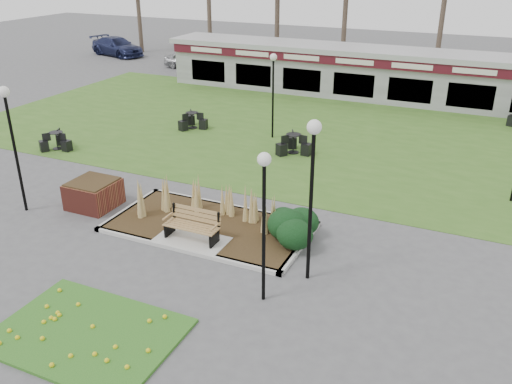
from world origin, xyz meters
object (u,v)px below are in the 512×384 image
at_px(brick_planter, 94,194).
at_px(lamp_post_mid_right, 273,77).
at_px(food_pavilion, 360,72).
at_px(park_bench, 193,224).
at_px(car_black, 252,60).
at_px(bistro_set_b, 192,123).
at_px(lamp_post_near_right, 312,167).
at_px(lamp_post_near_left, 264,196).
at_px(bistro_set_c, 293,147).
at_px(car_blue, 117,46).
at_px(bistro_set_a, 57,143).
at_px(lamp_post_mid_left, 10,122).
at_px(car_silver, 188,60).

bearing_deg(brick_planter, lamp_post_mid_right, 74.05).
bearing_deg(lamp_post_mid_right, food_pavilion, 79.89).
height_order(park_bench, car_black, car_black).
height_order(food_pavilion, bistro_set_b, food_pavilion).
bearing_deg(lamp_post_near_right, lamp_post_near_left, -116.62).
bearing_deg(food_pavilion, lamp_post_mid_right, -100.11).
bearing_deg(bistro_set_c, brick_planter, -118.97).
height_order(lamp_post_mid_right, car_black, lamp_post_mid_right).
relative_size(park_bench, car_blue, 0.33).
distance_m(lamp_post_near_left, lamp_post_near_right, 1.60).
height_order(park_bench, bistro_set_a, park_bench).
distance_m(park_bench, lamp_post_mid_right, 10.60).
bearing_deg(lamp_post_mid_left, lamp_post_near_right, 0.13).
height_order(lamp_post_near_left, car_blue, lamp_post_near_left).
distance_m(lamp_post_near_right, lamp_post_mid_right, 12.03).
relative_size(park_bench, bistro_set_a, 1.16).
bearing_deg(bistro_set_b, bistro_set_c, -12.55).
xyz_separation_m(lamp_post_near_right, car_blue, (-25.84, 25.36, -2.49)).
xyz_separation_m(bistro_set_a, car_blue, (-12.20, 20.15, 0.47)).
distance_m(bistro_set_a, bistro_set_c, 10.50).
relative_size(bistro_set_c, car_blue, 0.31).
relative_size(bistro_set_a, bistro_set_c, 0.92).
relative_size(lamp_post_near_left, car_black, 1.01).
height_order(lamp_post_near_right, lamp_post_mid_left, lamp_post_near_right).
distance_m(lamp_post_near_left, bistro_set_b, 15.08).
xyz_separation_m(lamp_post_near_left, car_blue, (-25.14, 26.76, -2.15)).
relative_size(brick_planter, car_black, 0.38).
bearing_deg(bistro_set_b, car_silver, 121.80).
relative_size(park_bench, bistro_set_b, 1.15).
xyz_separation_m(brick_planter, lamp_post_near_left, (7.54, -2.60, 2.42)).
xyz_separation_m(lamp_post_mid_left, lamp_post_mid_right, (4.64, 10.70, -0.26)).
bearing_deg(bistro_set_b, lamp_post_near_left, -52.52).
bearing_deg(bistro_set_c, lamp_post_near_right, -66.90).
xyz_separation_m(lamp_post_near_right, car_black, (-13.27, 25.09, -2.60)).
bearing_deg(lamp_post_mid_right, park_bench, -80.59).
bearing_deg(lamp_post_near_left, car_blue, 133.22).
bearing_deg(car_black, park_bench, -142.52).
xyz_separation_m(food_pavilion, lamp_post_near_right, (3.84, -20.17, 1.77)).
height_order(lamp_post_near_right, lamp_post_mid_right, lamp_post_near_right).
bearing_deg(food_pavilion, bistro_set_b, -121.10).
distance_m(lamp_post_near_right, bistro_set_c, 10.31).
relative_size(lamp_post_near_left, bistro_set_c, 2.50).
height_order(park_bench, lamp_post_near_left, lamp_post_near_left).
distance_m(brick_planter, bistro_set_b, 9.31).
xyz_separation_m(lamp_post_near_right, bistro_set_c, (-3.88, 9.09, -2.94)).
height_order(brick_planter, car_black, car_black).
bearing_deg(car_blue, bistro_set_c, -110.61).
relative_size(lamp_post_mid_right, car_silver, 1.09).
distance_m(lamp_post_mid_right, bistro_set_a, 10.11).
height_order(lamp_post_mid_left, lamp_post_mid_right, lamp_post_mid_left).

